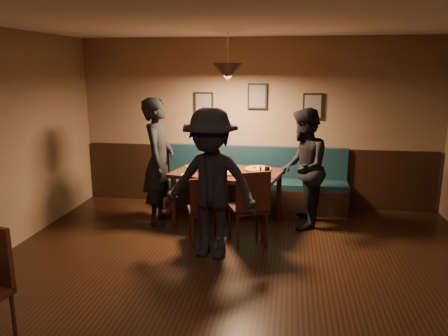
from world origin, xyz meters
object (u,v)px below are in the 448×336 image
diner_right (303,169)px  soda_glass (267,172)px  chair_near_left (204,209)px  booth_bench (255,180)px  diner_front (211,184)px  dining_table (228,198)px  tabasco_bottle (260,170)px  chair_near_right (248,206)px  diner_left (159,161)px

diner_right → soda_glass: 0.63m
diner_right → chair_near_left: bearing=-54.6°
booth_bench → soda_glass: 1.19m
booth_bench → diner_front: 2.03m
dining_table → booth_bench: bearing=78.4°
dining_table → soda_glass: 0.83m
booth_bench → chair_near_left: size_ratio=3.23×
dining_table → chair_near_left: size_ratio=1.65×
dining_table → tabasco_bottle: tabasco_bottle is taller
diner_right → diner_front: (-1.14, -1.24, 0.05)m
dining_table → soda_glass: size_ratio=9.57×
tabasco_bottle → chair_near_right: bearing=-100.9°
booth_bench → diner_right: diner_right is taller
booth_bench → diner_right: 1.10m
dining_table → chair_near_right: (0.37, -0.68, 0.11)m
diner_front → soda_glass: (0.64, 0.86, -0.03)m
diner_left → diner_front: diner_left is taller
booth_bench → diner_front: (-0.38, -1.95, 0.43)m
dining_table → diner_right: size_ratio=0.87×
diner_right → soda_glass: bearing=-48.6°
diner_right → soda_glass: (-0.50, -0.38, 0.02)m
soda_glass → tabasco_bottle: bearing=116.8°
dining_table → diner_front: diner_front is taller
tabasco_bottle → soda_glass: bearing=-63.2°
chair_near_left → diner_left: bearing=121.2°
tabasco_bottle → dining_table: bearing=170.1°
dining_table → chair_near_left: chair_near_left is taller
diner_right → diner_left: bearing=-82.6°
chair_near_right → diner_right: 1.11m
chair_near_left → diner_front: 0.66m
dining_table → diner_front: (-0.04, -1.16, 0.52)m
booth_bench → chair_near_left: 1.61m
dining_table → chair_near_right: chair_near_right is taller
soda_glass → chair_near_left: bearing=-152.9°
chair_near_left → tabasco_bottle: size_ratio=7.39×
chair_near_right → diner_left: (-1.41, 0.64, 0.43)m
chair_near_left → soda_glass: size_ratio=5.80×
dining_table → diner_right: diner_right is taller
booth_bench → dining_table: size_ratio=1.96×
booth_bench → chair_near_right: bearing=-88.7°
chair_near_left → chair_near_right: size_ratio=0.90×
diner_left → diner_right: bearing=-90.5°
dining_table → tabasco_bottle: bearing=1.9°
chair_near_left → chair_near_right: (0.59, 0.03, 0.05)m
booth_bench → diner_left: 1.67m
chair_near_right → diner_right: size_ratio=0.59×
diner_front → soda_glass: 1.07m
chair_near_right → diner_right: bearing=23.4°
diner_left → soda_glass: 1.65m
diner_right → tabasco_bottle: 0.63m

